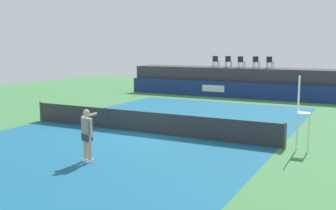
{
  "coord_description": "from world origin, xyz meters",
  "views": [
    {
      "loc": [
        8.95,
        -14.81,
        3.79
      ],
      "look_at": [
        0.21,
        2.0,
        1.0
      ],
      "focal_mm": 42.1,
      "sensor_mm": 36.0,
      "label": 1
    }
  ],
  "objects_px": {
    "spectator_chair_left": "(228,61)",
    "spectator_chair_far_right": "(270,62)",
    "tennis_player": "(88,133)",
    "net_post_near": "(41,111)",
    "umpire_chair": "(301,108)",
    "net_post_far": "(285,136)",
    "spectator_chair_right": "(256,61)",
    "spectator_chair_center": "(241,61)",
    "spectator_chair_far_left": "(216,61)",
    "tennis_ball": "(199,109)"
  },
  "relations": [
    {
      "from": "spectator_chair_left",
      "to": "spectator_chair_far_right",
      "type": "bearing_deg",
      "value": -0.66
    },
    {
      "from": "tennis_player",
      "to": "net_post_near",
      "type": "bearing_deg",
      "value": 145.62
    },
    {
      "from": "umpire_chair",
      "to": "net_post_near",
      "type": "bearing_deg",
      "value": 179.97
    },
    {
      "from": "net_post_near",
      "to": "net_post_far",
      "type": "height_order",
      "value": "same"
    },
    {
      "from": "spectator_chair_right",
      "to": "spectator_chair_left",
      "type": "bearing_deg",
      "value": -178.12
    },
    {
      "from": "spectator_chair_center",
      "to": "net_post_far",
      "type": "bearing_deg",
      "value": -66.99
    },
    {
      "from": "spectator_chair_center",
      "to": "umpire_chair",
      "type": "height_order",
      "value": "spectator_chair_center"
    },
    {
      "from": "spectator_chair_left",
      "to": "net_post_far",
      "type": "distance_m",
      "value": 17.33
    },
    {
      "from": "spectator_chair_left",
      "to": "net_post_far",
      "type": "relative_size",
      "value": 0.89
    },
    {
      "from": "spectator_chair_center",
      "to": "spectator_chair_right",
      "type": "relative_size",
      "value": 1.0
    },
    {
      "from": "spectator_chair_center",
      "to": "net_post_far",
      "type": "xyz_separation_m",
      "value": [
        6.37,
        -15.0,
        -2.19
      ]
    },
    {
      "from": "spectator_chair_far_left",
      "to": "spectator_chair_left",
      "type": "xyz_separation_m",
      "value": [
        1.07,
        0.01,
        0.0
      ]
    },
    {
      "from": "spectator_chair_right",
      "to": "net_post_far",
      "type": "relative_size",
      "value": 0.89
    },
    {
      "from": "umpire_chair",
      "to": "net_post_far",
      "type": "height_order",
      "value": "umpire_chair"
    },
    {
      "from": "spectator_chair_far_left",
      "to": "net_post_near",
      "type": "xyz_separation_m",
      "value": [
        -3.79,
        -15.43,
        -2.19
      ]
    },
    {
      "from": "spectator_chair_far_left",
      "to": "tennis_ball",
      "type": "distance_m",
      "value": 8.86
    },
    {
      "from": "spectator_chair_far_left",
      "to": "umpire_chair",
      "type": "distance_m",
      "value": 17.97
    },
    {
      "from": "net_post_far",
      "to": "tennis_ball",
      "type": "height_order",
      "value": "net_post_far"
    },
    {
      "from": "umpire_chair",
      "to": "tennis_player",
      "type": "height_order",
      "value": "umpire_chair"
    },
    {
      "from": "spectator_chair_far_right",
      "to": "umpire_chair",
      "type": "relative_size",
      "value": 0.32
    },
    {
      "from": "spectator_chair_right",
      "to": "net_post_far",
      "type": "distance_m",
      "value": 16.55
    },
    {
      "from": "spectator_chair_left",
      "to": "tennis_ball",
      "type": "xyz_separation_m",
      "value": [
        0.96,
        -8.22,
        -2.66
      ]
    },
    {
      "from": "spectator_chair_far_left",
      "to": "net_post_far",
      "type": "distance_m",
      "value": 17.81
    },
    {
      "from": "spectator_chair_far_right",
      "to": "spectator_chair_left",
      "type": "bearing_deg",
      "value": 179.34
    },
    {
      "from": "spectator_chair_left",
      "to": "net_post_near",
      "type": "xyz_separation_m",
      "value": [
        -4.86,
        -15.44,
        -2.19
      ]
    },
    {
      "from": "spectator_chair_far_left",
      "to": "tennis_player",
      "type": "relative_size",
      "value": 0.5
    },
    {
      "from": "spectator_chair_right",
      "to": "net_post_near",
      "type": "distance_m",
      "value": 17.19
    },
    {
      "from": "umpire_chair",
      "to": "net_post_far",
      "type": "distance_m",
      "value": 1.2
    },
    {
      "from": "spectator_chair_far_right",
      "to": "tennis_ball",
      "type": "xyz_separation_m",
      "value": [
        -2.34,
        -8.18,
        -2.66
      ]
    },
    {
      "from": "spectator_chair_left",
      "to": "net_post_near",
      "type": "bearing_deg",
      "value": -107.47
    },
    {
      "from": "spectator_chair_right",
      "to": "spectator_chair_far_right",
      "type": "distance_m",
      "value": 1.09
    },
    {
      "from": "spectator_chair_right",
      "to": "tennis_ball",
      "type": "distance_m",
      "value": 8.79
    },
    {
      "from": "spectator_chair_far_left",
      "to": "spectator_chair_left",
      "type": "relative_size",
      "value": 1.0
    },
    {
      "from": "spectator_chair_far_left",
      "to": "spectator_chair_center",
      "type": "distance_m",
      "value": 2.28
    },
    {
      "from": "spectator_chair_left",
      "to": "spectator_chair_far_right",
      "type": "height_order",
      "value": "same"
    },
    {
      "from": "spectator_chair_center",
      "to": "tennis_ball",
      "type": "xyz_separation_m",
      "value": [
        -0.21,
        -7.77,
        -2.66
      ]
    },
    {
      "from": "tennis_ball",
      "to": "tennis_player",
      "type": "bearing_deg",
      "value": -84.89
    },
    {
      "from": "spectator_chair_right",
      "to": "net_post_near",
      "type": "bearing_deg",
      "value": -114.5
    },
    {
      "from": "umpire_chair",
      "to": "tennis_ball",
      "type": "bearing_deg",
      "value": 134.44
    },
    {
      "from": "umpire_chair",
      "to": "spectator_chair_far_left",
      "type": "bearing_deg",
      "value": 120.59
    },
    {
      "from": "spectator_chair_left",
      "to": "net_post_far",
      "type": "bearing_deg",
      "value": -63.98
    },
    {
      "from": "spectator_chair_far_left",
      "to": "spectator_chair_left",
      "type": "distance_m",
      "value": 1.07
    },
    {
      "from": "spectator_chair_left",
      "to": "umpire_chair",
      "type": "relative_size",
      "value": 0.32
    },
    {
      "from": "spectator_chair_left",
      "to": "net_post_far",
      "type": "height_order",
      "value": "spectator_chair_left"
    },
    {
      "from": "net_post_near",
      "to": "spectator_chair_far_left",
      "type": "bearing_deg",
      "value": 76.2
    },
    {
      "from": "tennis_player",
      "to": "spectator_chair_left",
      "type": "bearing_deg",
      "value": 95.75
    },
    {
      "from": "net_post_near",
      "to": "tennis_player",
      "type": "distance_m",
      "value": 8.36
    },
    {
      "from": "spectator_chair_far_right",
      "to": "umpire_chair",
      "type": "xyz_separation_m",
      "value": [
        4.76,
        -15.41,
        -1.11
      ]
    },
    {
      "from": "net_post_far",
      "to": "tennis_ball",
      "type": "relative_size",
      "value": 14.71
    },
    {
      "from": "net_post_near",
      "to": "tennis_ball",
      "type": "bearing_deg",
      "value": 51.15
    }
  ]
}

